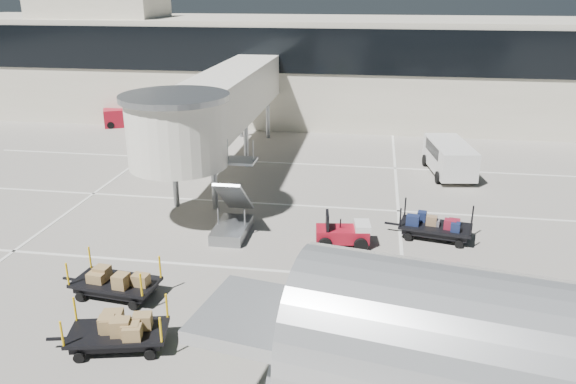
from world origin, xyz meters
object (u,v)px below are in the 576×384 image
Objects in this scene: box_cart_far at (114,283)px; belt_loader at (128,117)px; box_cart_near at (120,330)px; baggage_tug at (344,234)px; suitcase_cart at (435,227)px; ground_worker at (227,316)px; minivan at (449,155)px.

belt_loader is at bearing 119.42° from box_cart_far.
baggage_tug is at bearing 40.10° from box_cart_near.
baggage_tug is 0.60× the size of belt_loader.
box_cart_near is 0.99× the size of box_cart_far.
baggage_tug is 4.13m from suitcase_cart.
baggage_tug reaches higher than suitcase_cart.
box_cart_far reaches higher than box_cart_near.
belt_loader reaches higher than box_cart_near.
suitcase_cart is at bearing 36.39° from box_cart_far.
belt_loader reaches higher than suitcase_cart.
suitcase_cart is at bearing 52.60° from ground_worker.
suitcase_cart is 11.30m from ground_worker.
box_cart_near is at bearing -165.99° from ground_worker.
ground_worker is 0.37× the size of minivan.
ground_worker is (4.71, -2.13, 0.44)m from box_cart_far.
box_cart_far is 1.96× the size of ground_worker.
box_cart_far is 0.94× the size of belt_loader.
box_cart_near is (-6.25, -8.27, 0.07)m from baggage_tug.
box_cart_far is at bearing 156.53° from ground_worker.
suitcase_cart is 1.04× the size of box_cart_near.
baggage_tug is at bearing -150.23° from suitcase_cart.
minivan is (11.69, 19.01, 0.52)m from box_cart_near.
ground_worker is 0.48× the size of belt_loader.
baggage_tug reaches higher than box_cart_near.
box_cart_near is 30.05m from belt_loader.
box_cart_far is at bearing -92.07° from belt_loader.
baggage_tug is at bearing 41.21° from box_cart_far.
baggage_tug is at bearing -71.58° from belt_loader.
box_cart_far is at bearing -139.10° from suitcase_cart.
belt_loader reaches higher than box_cart_far.
ground_worker is 20.17m from minivan.
suitcase_cart is at bearing -107.74° from minivan.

